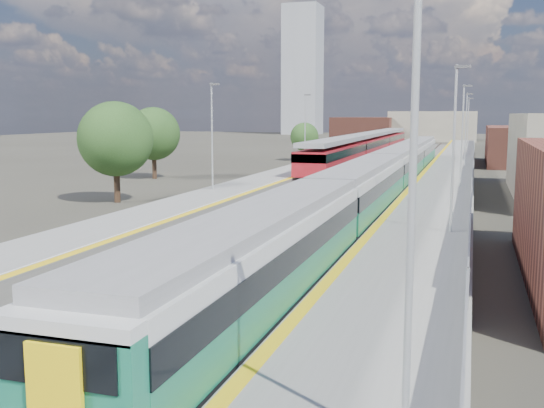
% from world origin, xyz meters
% --- Properties ---
extents(ground, '(320.00, 320.00, 0.00)m').
position_xyz_m(ground, '(0.00, 50.00, 0.00)').
color(ground, '#47443A').
rests_on(ground, ground).
extents(ballast_bed, '(10.50, 155.00, 0.06)m').
position_xyz_m(ballast_bed, '(-2.25, 52.50, 0.03)').
color(ballast_bed, '#565451').
rests_on(ballast_bed, ground).
extents(tracks, '(8.96, 160.00, 0.17)m').
position_xyz_m(tracks, '(-1.65, 54.18, 0.11)').
color(tracks, '#4C3323').
rests_on(tracks, ground).
extents(platform_right, '(4.70, 155.00, 8.52)m').
position_xyz_m(platform_right, '(5.28, 52.49, 0.54)').
color(platform_right, slate).
rests_on(platform_right, ground).
extents(platform_left, '(4.30, 155.00, 8.52)m').
position_xyz_m(platform_left, '(-9.05, 52.49, 0.52)').
color(platform_left, slate).
rests_on(platform_left, ground).
extents(buildings, '(72.00, 185.50, 40.00)m').
position_xyz_m(buildings, '(-18.12, 138.60, 10.70)').
color(buildings, brown).
rests_on(buildings, ground).
extents(green_train, '(2.69, 75.07, 2.96)m').
position_xyz_m(green_train, '(1.50, 37.68, 2.09)').
color(green_train, black).
rests_on(green_train, ground).
extents(red_train, '(3.02, 61.23, 3.81)m').
position_xyz_m(red_train, '(-5.50, 73.79, 2.26)').
color(red_train, black).
rests_on(red_train, ground).
extents(tree_a, '(5.37, 5.37, 7.27)m').
position_xyz_m(tree_a, '(-17.01, 32.42, 4.58)').
color(tree_a, '#382619').
rests_on(tree_a, ground).
extents(tree_b, '(5.19, 5.19, 7.04)m').
position_xyz_m(tree_b, '(-22.59, 48.59, 4.43)').
color(tree_b, '#382619').
rests_on(tree_b, ground).
extents(tree_c, '(3.86, 3.86, 5.23)m').
position_xyz_m(tree_c, '(-14.60, 76.57, 3.29)').
color(tree_c, '#382619').
rests_on(tree_c, ground).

